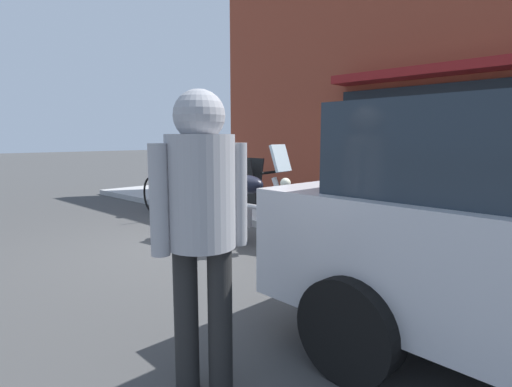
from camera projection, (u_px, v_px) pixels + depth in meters
The scene contains 5 objects.
ground_plane at pixel (203, 246), 5.53m from camera, with size 80.00×80.00×0.00m, color #3C3C3C.
touring_motorcycle at pixel (228, 199), 5.73m from camera, with size 2.23×0.83×1.40m.
parked_bicycle at pixel (162, 196), 7.54m from camera, with size 1.74×0.48×0.95m.
pedestrian_walking at pixel (201, 209), 2.19m from camera, with size 0.48×0.54×1.74m.
sandwich_board_sign at pixel (248, 181), 8.36m from camera, with size 0.55×0.41×0.94m.
Camera 1 is at (4.25, -3.38, 1.49)m, focal length 27.96 mm.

